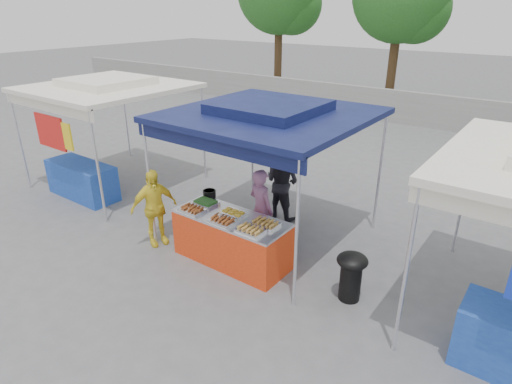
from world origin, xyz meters
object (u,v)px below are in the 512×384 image
Objects in this scene: vendor_woman at (261,209)px; customer_person at (154,208)px; helper_man at (282,182)px; cooking_pot at (209,194)px; vendor_table at (232,239)px; wok_burner at (351,273)px.

vendor_woman reaches higher than customer_person.
helper_man is 1.07× the size of customer_person.
cooking_pot is 0.15× the size of helper_man.
vendor_table is 1.99m from helper_man.
vendor_woman is at bearing 18.52° from cooking_pot.
helper_man reaches higher than customer_person.
customer_person is at bearing 46.34° from vendor_woman.
helper_man is at bearing 166.10° from wok_burner.
cooking_pot is at bearing 75.04° from helper_man.
vendor_woman is 1.93m from customer_person.
helper_man is at bearing -60.11° from vendor_woman.
customer_person is (-1.50, -0.36, 0.30)m from vendor_table.
helper_man is at bearing 97.36° from vendor_table.
cooking_pot reaches higher than vendor_table.
helper_man is (-0.25, 1.94, 0.35)m from vendor_table.
cooking_pot is 2.93m from wok_burner.
vendor_table is 0.77m from vendor_woman.
wok_burner is at bearing -59.56° from customer_person.
helper_man is (-2.33, 1.70, 0.32)m from wok_burner.
cooking_pot reaches higher than wok_burner.
vendor_woman is at bearing -170.67° from wok_burner.
helper_man reaches higher than vendor_woman.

